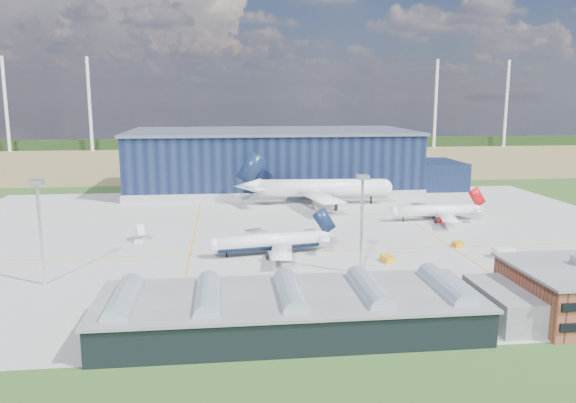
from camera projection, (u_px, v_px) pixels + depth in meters
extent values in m
plane|color=#315620|center=(300.00, 242.00, 157.68)|extent=(600.00, 600.00, 0.00)
cube|color=#ADADA8|center=(295.00, 233.00, 167.44)|extent=(220.00, 160.00, 0.06)
cube|color=#FEAB0D|center=(305.00, 251.00, 147.90)|extent=(180.00, 0.40, 0.02)
cube|color=#FEAB0D|center=(286.00, 216.00, 191.85)|extent=(180.00, 0.40, 0.02)
cube|color=#FEAB0D|center=(194.00, 236.00, 164.04)|extent=(0.40, 120.00, 0.02)
cube|color=#FEAB0D|center=(425.00, 230.00, 171.95)|extent=(0.40, 120.00, 0.02)
cube|color=olive|center=(255.00, 159.00, 372.57)|extent=(600.00, 220.00, 0.01)
cube|color=black|center=(249.00, 143.00, 449.98)|extent=(600.00, 8.00, 8.00)
cylinder|color=white|center=(6.00, 105.00, 414.23)|extent=(2.40, 2.40, 70.00)
cylinder|color=white|center=(90.00, 104.00, 421.01)|extent=(2.40, 2.40, 70.00)
cylinder|color=white|center=(436.00, 104.00, 451.51)|extent=(2.40, 2.40, 70.00)
cylinder|color=white|center=(506.00, 104.00, 458.29)|extent=(2.40, 2.40, 70.00)
cube|color=black|center=(271.00, 161.00, 248.19)|extent=(120.00, 60.00, 25.00)
cube|color=#999EA7|center=(271.00, 185.00, 250.18)|extent=(121.00, 61.00, 3.20)
cube|color=#545A6A|center=(271.00, 131.00, 245.83)|extent=(122.00, 62.00, 1.20)
cube|color=black|center=(431.00, 174.00, 252.63)|extent=(24.00, 30.00, 12.00)
cube|color=black|center=(290.00, 314.00, 97.39)|extent=(65.00, 22.00, 6.00)
cube|color=slate|center=(290.00, 296.00, 96.81)|extent=(66.00, 23.00, 0.50)
cube|color=slate|center=(508.00, 304.00, 101.91)|extent=(10.00, 18.00, 6.00)
cylinder|color=#8F9FB1|center=(124.00, 302.00, 93.61)|extent=(4.40, 18.00, 4.40)
cylinder|color=#8F9FB1|center=(208.00, 298.00, 95.19)|extent=(4.40, 18.00, 4.40)
cylinder|color=#8F9FB1|center=(290.00, 295.00, 96.78)|extent=(4.40, 18.00, 4.40)
cylinder|color=#8F9FB1|center=(369.00, 292.00, 98.36)|extent=(4.40, 18.00, 4.40)
cylinder|color=#8F9FB1|center=(446.00, 289.00, 99.94)|extent=(4.40, 18.00, 4.40)
cylinder|color=silver|center=(41.00, 235.00, 119.59)|extent=(0.70, 0.70, 22.00)
cube|color=silver|center=(36.00, 182.00, 117.50)|extent=(2.60, 2.60, 1.00)
cylinder|color=silver|center=(362.00, 227.00, 127.50)|extent=(0.70, 0.70, 22.00)
cube|color=silver|center=(363.00, 177.00, 125.41)|extent=(2.60, 2.60, 1.00)
cube|color=orange|center=(387.00, 259.00, 138.27)|extent=(3.04, 4.15, 1.56)
cube|color=orange|center=(458.00, 244.00, 152.42)|extent=(2.11, 3.16, 1.37)
cube|color=silver|center=(504.00, 252.00, 142.48)|extent=(6.09, 3.60, 2.49)
cube|color=silver|center=(140.00, 235.00, 158.73)|extent=(3.34, 5.32, 3.18)
imported|color=#99999E|center=(306.00, 301.00, 110.08)|extent=(3.93, 1.87, 1.24)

